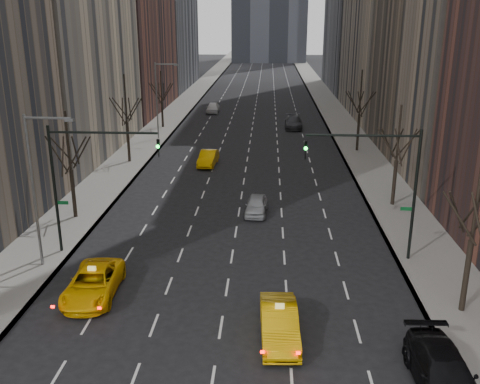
# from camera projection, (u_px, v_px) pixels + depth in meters

# --- Properties ---
(ground) EXTENTS (400.00, 400.00, 0.00)m
(ground) POSITION_uv_depth(u_px,v_px,m) (212.00, 381.00, 21.88)
(ground) COLOR black
(ground) RESTS_ON ground
(sidewalk_left) EXTENTS (4.50, 320.00, 0.15)m
(sidewalk_left) POSITION_uv_depth(u_px,v_px,m) (182.00, 106.00, 88.89)
(sidewalk_left) COLOR slate
(sidewalk_left) RESTS_ON ground
(sidewalk_right) EXTENTS (4.50, 320.00, 0.15)m
(sidewalk_right) POSITION_uv_depth(u_px,v_px,m) (330.00, 107.00, 87.66)
(sidewalk_right) COLOR slate
(sidewalk_right) RESTS_ON ground
(tree_lw_b) EXTENTS (3.36, 3.50, 7.82)m
(tree_lw_b) POSITION_uv_depth(u_px,v_px,m) (71.00, 170.00, 38.40)
(tree_lw_b) COLOR black
(tree_lw_b) RESTS_ON ground
(tree_lw_c) EXTENTS (3.36, 3.50, 8.74)m
(tree_lw_c) POSITION_uv_depth(u_px,v_px,m) (127.00, 123.00, 53.48)
(tree_lw_c) COLOR black
(tree_lw_c) RESTS_ON ground
(tree_lw_d) EXTENTS (3.36, 3.50, 7.36)m
(tree_lw_d) POSITION_uv_depth(u_px,v_px,m) (162.00, 101.00, 70.71)
(tree_lw_d) COLOR black
(tree_lw_d) RESTS_ON ground
(tree_rw_a) EXTENTS (3.36, 3.50, 8.28)m
(tree_rw_a) POSITION_uv_depth(u_px,v_px,m) (471.00, 242.00, 25.76)
(tree_rw_a) COLOR black
(tree_rw_a) RESTS_ON ground
(tree_rw_b) EXTENTS (3.36, 3.50, 7.82)m
(tree_rw_b) POSITION_uv_depth(u_px,v_px,m) (396.00, 160.00, 40.99)
(tree_rw_b) COLOR black
(tree_rw_b) RESTS_ON ground
(tree_rw_c) EXTENTS (3.36, 3.50, 8.74)m
(tree_rw_c) POSITION_uv_depth(u_px,v_px,m) (359.00, 115.00, 57.97)
(tree_rw_c) COLOR black
(tree_rw_c) RESTS_ON ground
(traffic_mast_left) EXTENTS (6.69, 0.39, 8.00)m
(traffic_mast_left) POSITION_uv_depth(u_px,v_px,m) (80.00, 169.00, 32.00)
(traffic_mast_left) COLOR black
(traffic_mast_left) RESTS_ON ground
(traffic_mast_right) EXTENTS (6.69, 0.39, 8.00)m
(traffic_mast_right) POSITION_uv_depth(u_px,v_px,m) (387.00, 174.00, 31.09)
(traffic_mast_right) COLOR black
(traffic_mast_right) RESTS_ON ground
(streetlight_near) EXTENTS (2.83, 0.22, 9.00)m
(streetlight_near) POSITION_uv_depth(u_px,v_px,m) (38.00, 176.00, 30.16)
(streetlight_near) COLOR slate
(streetlight_near) RESTS_ON ground
(streetlight_far) EXTENTS (2.83, 0.22, 9.00)m
(streetlight_far) POSITION_uv_depth(u_px,v_px,m) (159.00, 93.00, 63.37)
(streetlight_far) COLOR slate
(streetlight_far) RESTS_ON ground
(taxi_suv) EXTENTS (2.72, 5.49, 1.50)m
(taxi_suv) POSITION_uv_depth(u_px,v_px,m) (93.00, 283.00, 28.34)
(taxi_suv) COLOR #FFBF05
(taxi_suv) RESTS_ON ground
(taxi_sedan) EXTENTS (1.89, 4.86, 1.58)m
(taxi_sedan) POSITION_uv_depth(u_px,v_px,m) (279.00, 323.00, 24.54)
(taxi_sedan) COLOR #DB9E04
(taxi_sedan) RESTS_ON ground
(silver_sedan_ahead) EXTENTS (1.79, 3.97, 1.32)m
(silver_sedan_ahead) POSITION_uv_depth(u_px,v_px,m) (256.00, 205.00, 40.31)
(silver_sedan_ahead) COLOR #ABAFB4
(silver_sedan_ahead) RESTS_ON ground
(parked_suv_black) EXTENTS (2.34, 5.51, 1.59)m
(parked_suv_black) POSITION_uv_depth(u_px,v_px,m) (443.00, 373.00, 21.11)
(parked_suv_black) COLOR black
(parked_suv_black) RESTS_ON ground
(far_taxi) EXTENTS (1.86, 4.58, 1.48)m
(far_taxi) POSITION_uv_depth(u_px,v_px,m) (208.00, 158.00, 53.47)
(far_taxi) COLOR #FBB405
(far_taxi) RESTS_ON ground
(far_suv_grey) EXTENTS (2.35, 5.59, 1.61)m
(far_suv_grey) POSITION_uv_depth(u_px,v_px,m) (293.00, 122.00, 71.38)
(far_suv_grey) COLOR #2F3035
(far_suv_grey) RESTS_ON ground
(far_car_white) EXTENTS (1.86, 4.58, 1.56)m
(far_car_white) POSITION_uv_depth(u_px,v_px,m) (213.00, 108.00, 82.96)
(far_car_white) COLOR silver
(far_car_white) RESTS_ON ground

